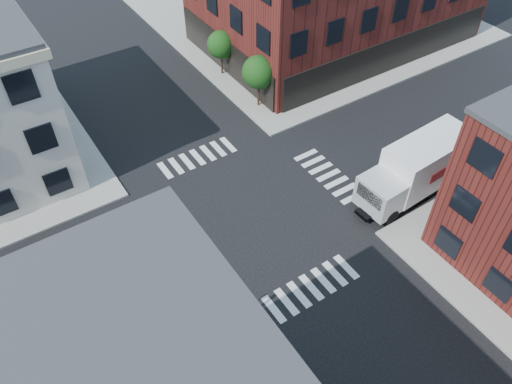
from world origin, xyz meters
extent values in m
plane|color=black|center=(0.00, 0.00, 0.00)|extent=(120.00, 120.00, 0.00)
cube|color=gray|center=(21.00, 21.00, 0.07)|extent=(30.00, 30.00, 0.15)
cylinder|color=black|center=(7.50, 10.00, 0.89)|extent=(0.18, 0.18, 1.47)
cylinder|color=black|center=(7.50, 10.00, 1.62)|extent=(0.12, 0.12, 1.47)
sphere|color=#10340E|center=(7.50, 10.00, 3.30)|extent=(2.69, 2.69, 2.69)
sphere|color=#10340E|center=(7.75, 9.90, 2.75)|extent=(1.85, 1.85, 1.85)
cylinder|color=black|center=(7.50, 16.00, 0.81)|extent=(0.18, 0.18, 1.33)
cylinder|color=black|center=(7.50, 16.00, 1.48)|extent=(0.12, 0.12, 1.33)
sphere|color=#10340E|center=(7.50, 16.00, 3.00)|extent=(2.43, 2.43, 2.43)
sphere|color=#10340E|center=(7.75, 15.90, 2.51)|extent=(1.67, 1.67, 1.67)
cylinder|color=black|center=(-6.80, -6.80, 2.30)|extent=(0.12, 0.12, 4.60)
cylinder|color=black|center=(-6.80, -6.80, 0.30)|extent=(0.28, 0.28, 0.30)
cube|color=#053819|center=(-6.25, -6.80, 3.15)|extent=(1.10, 0.03, 0.22)
cube|color=#053819|center=(-6.80, -6.25, 3.40)|extent=(0.03, 1.10, 0.22)
imported|color=black|center=(-6.45, -6.70, 3.90)|extent=(0.22, 0.18, 1.10)
imported|color=black|center=(-6.90, -6.45, 3.90)|extent=(0.18, 0.22, 1.10)
cube|color=white|center=(11.64, -4.38, 2.35)|extent=(6.63, 3.12, 3.47)
cube|color=maroon|center=(11.71, -5.80, 2.35)|extent=(2.46, 0.16, 0.78)
cube|color=maroon|center=(11.57, -2.95, 2.35)|extent=(2.46, 0.16, 0.78)
cube|color=silver|center=(7.39, -4.59, 1.74)|extent=(2.37, 2.80, 2.24)
cube|color=black|center=(6.33, -4.64, 2.13)|extent=(0.22, 2.13, 1.01)
cube|color=black|center=(10.30, -4.44, 0.56)|extent=(9.01, 1.56, 0.28)
cylinder|color=black|center=(7.45, -5.76, 0.56)|extent=(1.14, 0.45, 1.12)
cylinder|color=black|center=(7.33, -3.41, 0.56)|extent=(1.14, 0.45, 1.12)
cylinder|color=black|center=(11.48, -5.56, 0.56)|extent=(1.14, 0.45, 1.12)
cylinder|color=black|center=(11.36, -3.21, 0.56)|extent=(1.14, 0.45, 1.12)
cylinder|color=black|center=(14.16, -5.43, 0.56)|extent=(1.14, 0.45, 1.12)
cylinder|color=black|center=(14.05, -3.08, 0.56)|extent=(1.14, 0.45, 1.12)
cube|color=#F0510A|center=(-4.11, -5.70, 0.02)|extent=(0.47, 0.47, 0.04)
cone|color=#F0510A|center=(-4.11, -5.70, 0.33)|extent=(0.45, 0.45, 0.66)
cylinder|color=white|center=(-4.11, -5.70, 0.42)|extent=(0.25, 0.25, 0.07)
camera|label=1|loc=(-11.98, -19.28, 24.71)|focal=35.00mm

